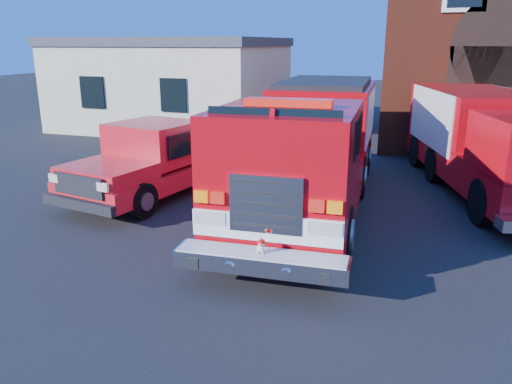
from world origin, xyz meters
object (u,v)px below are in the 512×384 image
(side_building, at_px, (175,82))
(secondary_truck, at_px, (488,139))
(fire_engine, at_px, (311,145))
(pickup_truck, at_px, (163,159))

(side_building, height_order, secondary_truck, side_building)
(secondary_truck, bearing_deg, side_building, 150.29)
(side_building, relative_size, fire_engine, 1.00)
(pickup_truck, bearing_deg, fire_engine, 1.11)
(fire_engine, height_order, pickup_truck, fire_engine)
(fire_engine, relative_size, secondary_truck, 1.15)
(pickup_truck, xyz_separation_m, secondary_truck, (8.68, 2.99, 0.53))
(pickup_truck, height_order, secondary_truck, secondary_truck)
(fire_engine, distance_m, secondary_truck, 5.32)
(secondary_truck, bearing_deg, fire_engine, -146.84)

